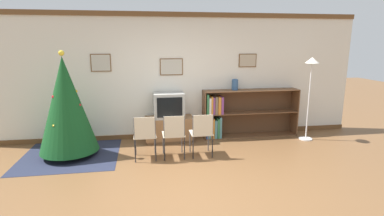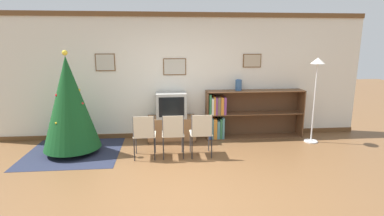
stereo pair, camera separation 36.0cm
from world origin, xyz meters
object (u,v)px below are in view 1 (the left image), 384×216
Objects in this scene: television at (169,105)px; folding_chair_left at (145,135)px; bookshelf at (233,114)px; standing_lamp at (311,77)px; vase at (235,84)px; folding_chair_right at (202,132)px; tv_console at (169,129)px; folding_chair_center at (174,133)px; christmas_tree at (66,105)px.

television is 1.17m from folding_chair_left.
folding_chair_left is 2.24m from bookshelf.
television is 3.04m from standing_lamp.
folding_chair_left is 2.38m from vase.
standing_lamp is (1.52, -0.47, 0.86)m from bookshelf.
folding_chair_right is 3.40× the size of vase.
standing_lamp reaches higher than bookshelf.
bookshelf is at bearing 3.27° from television.
tv_console is 1.15m from folding_chair_left.
folding_chair_center is at bearing -90.00° from television.
christmas_tree is 3.45m from vase.
bookshelf is at bearing 11.06° from christmas_tree.
folding_chair_center is 1.81m from bookshelf.
bookshelf is 1.81m from standing_lamp.
folding_chair_left is 1.00× the size of folding_chair_center.
christmas_tree is 1.09× the size of standing_lamp.
bookshelf is at bearing 3.17° from tv_console.
folding_chair_right is 1.43m from bookshelf.
folding_chair_center is at bearing 180.00° from folding_chair_right.
folding_chair_left is at bearing 180.00° from folding_chair_center.
folding_chair_right is at bearing -62.82° from television.
television is 1.17m from folding_chair_right.
television is 0.29× the size of bookshelf.
television is at bearing 172.52° from standing_lamp.
christmas_tree is 0.90× the size of bookshelf.
bookshelf reaches higher than folding_chair_center.
vase reaches higher than television.
tv_console is 3.18m from standing_lamp.
vase reaches higher than tv_console.
vase reaches higher than folding_chair_left.
television is at bearing 90.00° from folding_chair_center.
vase is at bearing 37.14° from folding_chair_center.
christmas_tree is 2.00m from television.
vase is at bearing 40.30° from bookshelf.
christmas_tree is at bearing 169.84° from folding_chair_right.
christmas_tree reaches higher than folding_chair_right.
folding_chair_center is (0.00, -1.01, -0.31)m from television.
standing_lamp reaches higher than television.
folding_chair_right is 0.38× the size of bookshelf.
christmas_tree reaches higher than folding_chair_left.
folding_chair_center is 3.15m from standing_lamp.
christmas_tree is 2.37× the size of folding_chair_center.
folding_chair_center is at bearing -168.19° from standing_lamp.
folding_chair_left is at bearing -117.18° from television.
folding_chair_right is (1.03, 0.00, 0.00)m from folding_chair_left.
folding_chair_right is at bearing -130.52° from vase.
standing_lamp is (2.96, 0.62, 0.89)m from folding_chair_center.
folding_chair_right is at bearing 0.00° from folding_chair_left.
television is (1.91, 0.57, -0.19)m from christmas_tree.
folding_chair_right reaches higher than tv_console.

